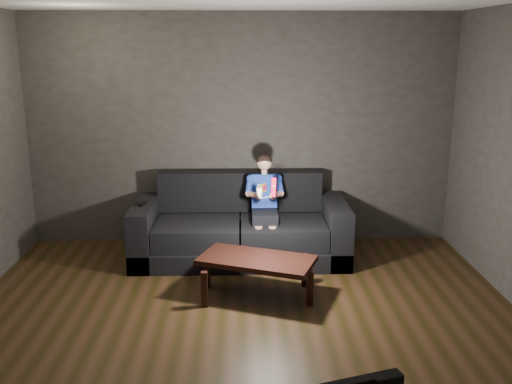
{
  "coord_description": "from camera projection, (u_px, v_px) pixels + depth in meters",
  "views": [
    {
      "loc": [
        0.0,
        -4.16,
        2.33
      ],
      "look_at": [
        0.15,
        1.55,
        0.85
      ],
      "focal_mm": 40.0,
      "sensor_mm": 36.0,
      "label": 1
    }
  ],
  "objects": [
    {
      "name": "front_wall",
      "position": [
        242.0,
        357.0,
        1.85
      ],
      "size": [
        5.0,
        0.04,
        2.7
      ],
      "primitive_type": "cube",
      "color": "#332F2C",
      "rests_on": "ground"
    },
    {
      "name": "wii_remote_red",
      "position": [
        274.0,
        187.0,
        5.78
      ],
      "size": [
        0.06,
        0.08,
        0.2
      ],
      "color": "red",
      "rests_on": "child"
    },
    {
      "name": "child",
      "position": [
        265.0,
        196.0,
        6.21
      ],
      "size": [
        0.41,
        0.51,
        1.02
      ],
      "color": "black",
      "rests_on": "sofa"
    },
    {
      "name": "back_wall",
      "position": [
        241.0,
        131.0,
        6.69
      ],
      "size": [
        5.0,
        0.04,
        2.7
      ],
      "primitive_type": "cube",
      "color": "#332F2C",
      "rests_on": "ground"
    },
    {
      "name": "coffee_table",
      "position": [
        257.0,
        263.0,
        5.37
      ],
      "size": [
        1.18,
        0.88,
        0.39
      ],
      "color": "black",
      "rests_on": "floor"
    },
    {
      "name": "nunchuk_white",
      "position": [
        259.0,
        191.0,
        5.8
      ],
      "size": [
        0.08,
        0.1,
        0.15
      ],
      "color": "silver",
      "rests_on": "child"
    },
    {
      "name": "wii_remote_black",
      "position": [
        143.0,
        203.0,
        6.19
      ],
      "size": [
        0.07,
        0.17,
        0.03
      ],
      "color": "black",
      "rests_on": "sofa"
    },
    {
      "name": "sofa",
      "position": [
        240.0,
        232.0,
        6.39
      ],
      "size": [
        2.36,
        1.02,
        0.91
      ],
      "color": "black",
      "rests_on": "floor"
    },
    {
      "name": "floor",
      "position": [
        242.0,
        342.0,
        4.61
      ],
      "size": [
        5.0,
        5.0,
        0.0
      ],
      "primitive_type": "plane",
      "color": "black",
      "rests_on": "ground"
    }
  ]
}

